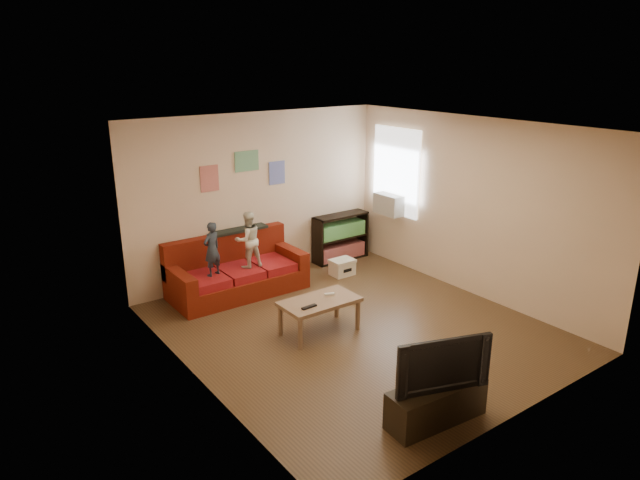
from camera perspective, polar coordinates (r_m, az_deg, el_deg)
room_shell at (r=7.33m, az=3.67°, el=0.68°), size 4.52×5.02×2.72m
sofa at (r=8.95m, az=-8.43°, el=-3.31°), size 2.07×0.95×0.91m
child_a at (r=8.44m, az=-10.76°, el=-0.89°), size 0.34×0.28×0.81m
child_b at (r=8.69m, az=-7.21°, el=0.03°), size 0.44×0.35×0.87m
coffee_table at (r=7.55m, az=-0.05°, el=-6.47°), size 1.04×0.57×0.47m
remote at (r=7.30m, az=-1.10°, el=-6.70°), size 0.22×0.07×0.02m
game_controller at (r=7.66m, az=0.95°, el=-5.43°), size 0.14×0.08×0.03m
bookshelf at (r=10.25m, az=2.06°, el=0.05°), size 1.05×0.32×0.84m
window at (r=9.89m, az=7.60°, el=6.81°), size 0.04×1.08×1.48m
ac_unit at (r=9.93m, az=6.96°, el=3.57°), size 0.28×0.55×0.35m
artwork_left at (r=8.84m, az=-10.99°, el=6.05°), size 0.30×0.01×0.40m
artwork_center at (r=9.09m, az=-7.34°, el=7.84°), size 0.42×0.01×0.32m
artwork_right at (r=9.41m, az=-4.33°, el=6.72°), size 0.30×0.01×0.38m
file_box at (r=9.60m, az=2.24°, el=-2.72°), size 0.40×0.30×0.27m
tv_stand at (r=6.05m, az=11.54°, el=-15.73°), size 1.09×0.44×0.40m
television at (r=5.80m, az=11.84°, el=-11.74°), size 0.97×0.44×0.57m
tissue at (r=8.56m, az=3.42°, el=-5.99°), size 0.14×0.14×0.11m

